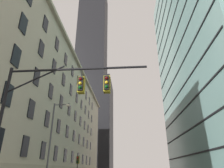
{
  "coord_description": "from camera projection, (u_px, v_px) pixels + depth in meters",
  "views": [
    {
      "loc": [
        0.27,
        -8.82,
        1.65
      ],
      "look_at": [
        -2.69,
        29.92,
        18.45
      ],
      "focal_mm": 31.81,
      "sensor_mm": 36.0,
      "label": 1
    }
  ],
  "objects": [
    {
      "name": "street_lamppost",
      "position": [
        53.0,
        135.0,
        21.32
      ],
      "size": [
        1.97,
        0.32,
        8.45
      ],
      "color": "#47474C",
      "rests_on": "sidewalk_left"
    },
    {
      "name": "dark_skyscraper",
      "position": [
        92.0,
        54.0,
        121.14
      ],
      "size": [
        24.17,
        24.17,
        223.65
      ],
      "color": "black",
      "rests_on": "ground"
    },
    {
      "name": "traffic_light_far_left",
      "position": [
        78.0,
        161.0,
        28.55
      ],
      "size": [
        0.4,
        0.63,
        3.33
      ],
      "color": "black",
      "rests_on": "sidewalk_left"
    },
    {
      "name": "station_building",
      "position": [
        38.0,
        113.0,
        41.57
      ],
      "size": [
        15.32,
        72.83,
        25.32
      ],
      "color": "#B2A88E",
      "rests_on": "ground"
    },
    {
      "name": "glass_office_midrise",
      "position": [
        213.0,
        44.0,
        42.52
      ],
      "size": [
        16.59,
        39.11,
        52.77
      ],
      "color": "gray",
      "rests_on": "ground"
    },
    {
      "name": "traffic_signal_mast",
      "position": [
        59.0,
        98.0,
        11.9
      ],
      "size": [
        8.9,
        0.63,
        7.64
      ],
      "color": "black",
      "rests_on": "sidewalk_left"
    }
  ]
}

